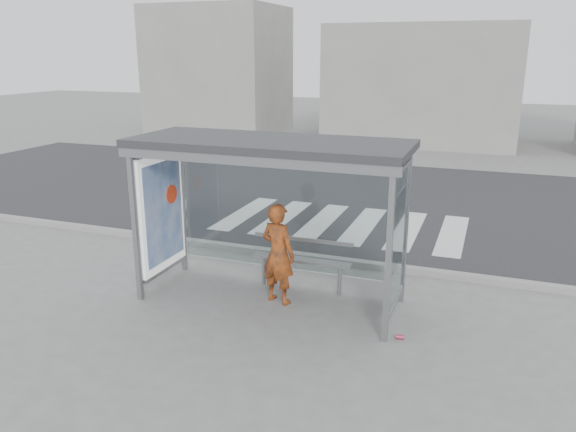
% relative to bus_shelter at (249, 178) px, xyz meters
% --- Properties ---
extents(ground, '(80.00, 80.00, 0.00)m').
position_rel_bus_shelter_xyz_m(ground, '(0.37, -0.06, -1.98)').
color(ground, slate).
rests_on(ground, ground).
extents(road, '(30.00, 10.00, 0.01)m').
position_rel_bus_shelter_xyz_m(road, '(0.37, 6.94, -1.98)').
color(road, '#252628').
rests_on(road, ground).
extents(curb, '(30.00, 0.18, 0.12)m').
position_rel_bus_shelter_xyz_m(curb, '(0.37, 1.89, -1.92)').
color(curb, gray).
rests_on(curb, ground).
extents(crosswalk, '(5.55, 3.00, 0.00)m').
position_rel_bus_shelter_xyz_m(crosswalk, '(0.37, 4.44, -1.98)').
color(crosswalk, silver).
rests_on(crosswalk, ground).
extents(bus_shelter, '(4.25, 1.65, 2.62)m').
position_rel_bus_shelter_xyz_m(bus_shelter, '(0.00, 0.00, 0.00)').
color(bus_shelter, gray).
rests_on(bus_shelter, ground).
extents(building_left, '(6.00, 5.00, 6.00)m').
position_rel_bus_shelter_xyz_m(building_left, '(-9.63, 17.94, 1.02)').
color(building_left, gray).
rests_on(building_left, ground).
extents(building_center, '(8.00, 5.00, 5.00)m').
position_rel_bus_shelter_xyz_m(building_center, '(0.37, 17.94, 0.52)').
color(building_center, gray).
rests_on(building_center, ground).
extents(person, '(0.68, 0.55, 1.64)m').
position_rel_bus_shelter_xyz_m(person, '(0.51, -0.07, -1.16)').
color(person, red).
rests_on(person, ground).
extents(bench, '(1.73, 0.22, 0.90)m').
position_rel_bus_shelter_xyz_m(bench, '(0.70, 0.52, -1.45)').
color(bench, slate).
rests_on(bench, ground).
extents(soda_can, '(0.12, 0.08, 0.06)m').
position_rel_bus_shelter_xyz_m(soda_can, '(2.57, -0.63, -1.95)').
color(soda_can, '#DD415F').
rests_on(soda_can, ground).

